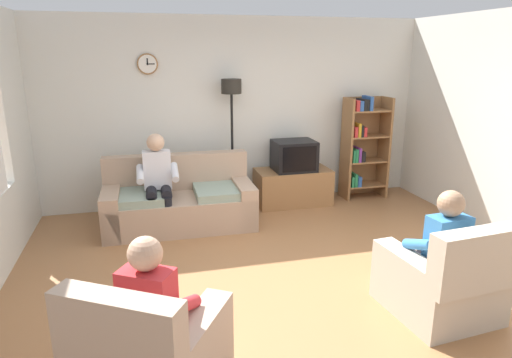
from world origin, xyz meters
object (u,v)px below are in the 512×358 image
Objects in this scene: tv_stand at (293,187)px; tv at (294,156)px; person_on_couch at (158,178)px; armchair_near_bookshelf at (441,283)px; floor_lamp at (232,108)px; bookshelf at (362,145)px; person_in_left_armchair at (156,305)px; armchair_near_window at (152,354)px; person_in_right_armchair at (438,245)px; couch at (179,203)px.

tv_stand is 0.48m from tv.
person_on_couch is (-1.98, -0.59, 0.44)m from tv_stand.
tv reaches higher than armchair_near_bookshelf.
bookshelf is at bearing -0.76° from floor_lamp.
bookshelf reaches higher than person_on_couch.
person_on_couch reaches higher than person_in_left_armchair.
floor_lamp is (-0.90, 0.12, 0.70)m from tv.
bookshelf is 1.35× the size of armchair_near_window.
armchair_near_bookshelf is 2.44m from person_in_left_armchair.
person_on_couch reaches higher than armchair_near_bookshelf.
tv_stand is at bearing -6.31° from floor_lamp.
bookshelf is 3.23m from person_in_right_armchair.
person_in_left_armchair reaches higher than tv.
bookshelf reaches higher than person_in_right_armchair.
bookshelf is 1.41× the size of person_in_right_armchair.
armchair_near_window is at bearing -169.96° from person_in_right_armchair.
armchair_near_window and armchair_near_bookshelf have the same top height.
floor_lamp is 1.65× the size of person_in_right_armchair.
tv reaches higher than tv_stand.
couch is 1.71× the size of person_in_left_armchair.
bookshelf is 1.41× the size of person_in_left_armchair.
person_on_couch reaches higher than person_in_right_armchair.
person_on_couch is at bearing -168.00° from bookshelf.
tv is 0.51× the size of armchair_near_window.
floor_lamp is 1.58× the size of armchair_near_window.
bookshelf is at bearing 4.85° from tv.
person_on_couch is (-1.98, -0.57, -0.05)m from tv.
person_on_couch is 1.11× the size of person_in_right_armchair.
tv is 0.63× the size of armchair_near_bookshelf.
bookshelf is 0.85× the size of floor_lamp.
couch and armchair_near_window have the same top height.
tv is 2.06m from person_on_couch.
tv_stand is 2.11m from person_on_couch.
floor_lamp is 1.95× the size of armchair_near_bookshelf.
armchair_near_bookshelf is at bearing -85.00° from tv_stand.
floor_lamp is at bearing 32.39° from person_on_couch.
bookshelf reaches higher than couch.
tv_stand is at bearing 16.60° from person_on_couch.
armchair_near_bookshelf is (2.45, 0.34, 0.00)m from armchair_near_window.
person_in_right_armchair reaches higher than couch.
tv_stand is 0.59× the size of floor_lamp.
couch is at bearing -164.43° from tv_stand.
couch is 3.31m from armchair_near_bookshelf.
person_in_right_armchair reaches higher than armchair_near_window.
armchair_near_window is 1.05× the size of person_in_left_armchair.
floor_lamp reaches higher than armchair_near_window.
person_in_left_armchair is at bearing -97.89° from couch.
bookshelf is 4.76m from person_in_left_armchair.
couch is 1.79m from tv_stand.
bookshelf is at bearing 46.88° from armchair_near_window.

